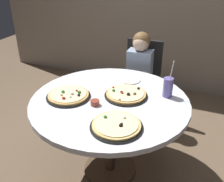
% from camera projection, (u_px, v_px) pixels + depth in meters
% --- Properties ---
extents(ground_plane, '(8.00, 8.00, 0.00)m').
position_uv_depth(ground_plane, '(110.00, 169.00, 2.40)').
color(ground_plane, brown).
extents(dining_table, '(1.27, 1.27, 0.75)m').
position_uv_depth(dining_table, '(110.00, 109.00, 2.09)').
color(dining_table, silver).
rests_on(dining_table, ground_plane).
extents(chair_wooden, '(0.41, 0.41, 0.95)m').
position_uv_depth(chair_wooden, '(141.00, 78.00, 2.94)').
color(chair_wooden, black).
rests_on(chair_wooden, ground_plane).
extents(diner_child, '(0.26, 0.42, 1.08)m').
position_uv_depth(diner_child, '(137.00, 88.00, 2.81)').
color(diner_child, '#3F4766').
rests_on(diner_child, ground_plane).
extents(pizza_veggie, '(0.35, 0.35, 0.05)m').
position_uv_depth(pizza_veggie, '(126.00, 94.00, 2.09)').
color(pizza_veggie, black).
rests_on(pizza_veggie, dining_table).
extents(pizza_cheese, '(0.36, 0.36, 0.05)m').
position_uv_depth(pizza_cheese, '(69.00, 95.00, 2.07)').
color(pizza_cheese, black).
rests_on(pizza_cheese, dining_table).
extents(pizza_pepperoni, '(0.36, 0.36, 0.05)m').
position_uv_depth(pizza_pepperoni, '(116.00, 125.00, 1.71)').
color(pizza_pepperoni, black).
rests_on(pizza_pepperoni, dining_table).
extents(soda_cup, '(0.08, 0.08, 0.31)m').
position_uv_depth(soda_cup, '(168.00, 87.00, 2.06)').
color(soda_cup, '#6659A5').
rests_on(soda_cup, dining_table).
extents(sauce_bowl, '(0.07, 0.07, 0.04)m').
position_uv_depth(sauce_bowl, '(95.00, 103.00, 1.96)').
color(sauce_bowl, brown).
rests_on(sauce_bowl, dining_table).
extents(plate_small, '(0.18, 0.18, 0.01)m').
position_uv_depth(plate_small, '(131.00, 80.00, 2.36)').
color(plate_small, white).
rests_on(plate_small, dining_table).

